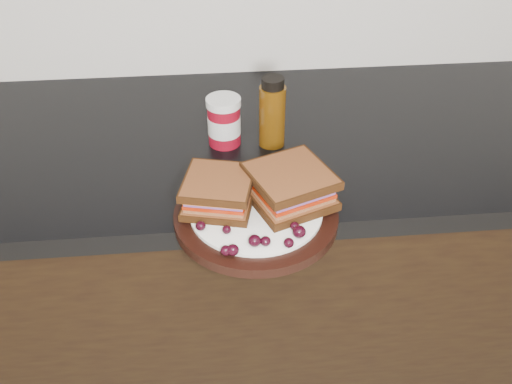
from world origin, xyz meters
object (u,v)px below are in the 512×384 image
Objects in this scene: plate at (256,216)px; oil_bottle at (272,112)px; condiment_jar at (224,121)px; sandwich_left at (219,192)px.

oil_bottle is at bearing 77.18° from plate.
condiment_jar is at bearing 99.30° from plate.
plate is at bearing -4.51° from sandwich_left.
sandwich_left is at bearing -117.81° from oil_bottle.
condiment_jar is 0.10m from oil_bottle.
sandwich_left is 0.77× the size of oil_bottle.
plate is 0.08m from sandwich_left.
condiment_jar reaches higher than plate.
sandwich_left is at bearing 162.15° from plate.
oil_bottle is at bearing 75.53° from sandwich_left.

